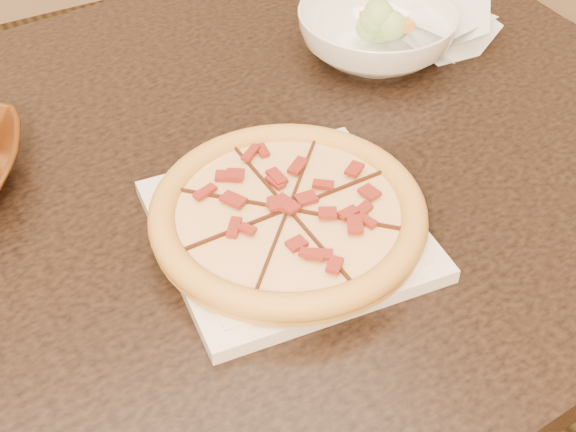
% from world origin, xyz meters
% --- Properties ---
extents(dining_table, '(1.59, 1.10, 0.75)m').
position_xyz_m(dining_table, '(0.14, 0.06, 0.66)').
color(dining_table, black).
rests_on(dining_table, floor).
extents(plate, '(0.30, 0.30, 0.02)m').
position_xyz_m(plate, '(0.26, -0.08, 0.76)').
color(plate, beige).
rests_on(plate, dining_table).
extents(pizza, '(0.31, 0.31, 0.03)m').
position_xyz_m(pizza, '(0.26, -0.08, 0.78)').
color(pizza, gold).
rests_on(pizza, plate).
extents(salad_bowl, '(0.31, 0.31, 0.07)m').
position_xyz_m(salad_bowl, '(0.56, 0.21, 0.79)').
color(salad_bowl, white).
rests_on(salad_bowl, dining_table).
extents(cling_film, '(0.21, 0.19, 0.05)m').
position_xyz_m(cling_film, '(0.67, 0.18, 0.78)').
color(cling_film, white).
rests_on(cling_film, dining_table).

